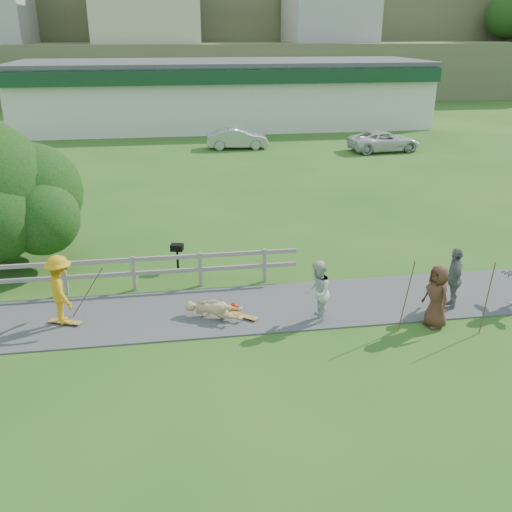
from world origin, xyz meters
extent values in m
plane|color=#245117|center=(0.00, 0.00, 0.00)|extent=(260.00, 260.00, 0.00)
cube|color=#3B3B3E|center=(0.00, 1.50, 0.02)|extent=(34.00, 3.00, 0.04)
cube|color=slate|center=(-4.00, 3.30, 0.55)|extent=(0.10, 0.10, 1.10)
cube|color=slate|center=(-2.00, 3.30, 0.55)|extent=(0.10, 0.10, 1.10)
cube|color=slate|center=(0.00, 3.30, 0.55)|extent=(0.10, 0.10, 1.10)
cube|color=slate|center=(2.00, 3.30, 0.55)|extent=(0.10, 0.10, 1.10)
cube|color=slate|center=(-4.50, 3.30, 1.00)|extent=(15.00, 0.08, 0.12)
cube|color=slate|center=(-4.50, 3.30, 0.55)|extent=(15.00, 0.08, 0.12)
cube|color=beige|center=(4.00, 35.00, 2.40)|extent=(32.00, 10.00, 4.80)
cube|color=#14371E|center=(4.00, 29.80, 4.20)|extent=(32.00, 0.60, 1.00)
cube|color=#4C4B50|center=(4.00, 35.00, 4.95)|extent=(32.50, 10.50, 0.30)
cube|color=#4D5733|center=(0.00, 55.00, 3.00)|extent=(220.00, 14.00, 6.00)
cube|color=beige|center=(0.00, 55.00, 9.50)|extent=(10.00, 9.00, 7.00)
cube|color=#4D5733|center=(0.00, 68.00, 6.50)|extent=(220.00, 14.00, 13.00)
cube|color=#4D5733|center=(0.00, 81.00, 10.50)|extent=(220.00, 14.00, 21.00)
imported|color=orange|center=(-3.77, 1.35, 0.95)|extent=(1.14, 1.40, 1.89)
imported|color=tan|center=(0.21, 1.05, 0.30)|extent=(1.10, 1.63, 0.60)
imported|color=beige|center=(2.95, 0.48, 0.88)|extent=(0.91, 1.03, 1.75)
imported|color=slate|center=(6.95, 0.73, 0.91)|extent=(0.76, 1.15, 1.81)
imported|color=#4D2B1F|center=(6.00, -0.22, 0.87)|extent=(0.73, 0.95, 1.73)
imported|color=#A6A7AE|center=(3.85, 24.87, 0.66)|extent=(4.09, 1.61, 1.33)
imported|color=silver|center=(13.17, 22.55, 0.65)|extent=(4.86, 2.60, 1.30)
sphere|color=#A61D04|center=(0.81, 1.40, 0.14)|extent=(0.28, 0.28, 0.28)
cylinder|color=brown|center=(-3.17, 1.75, 0.86)|extent=(0.03, 0.03, 1.73)
cylinder|color=brown|center=(5.08, -0.38, 1.00)|extent=(0.03, 0.03, 2.00)
cylinder|color=brown|center=(7.07, -0.80, 1.00)|extent=(0.03, 0.03, 2.00)
camera|label=1|loc=(-0.79, -12.84, 7.40)|focal=40.00mm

